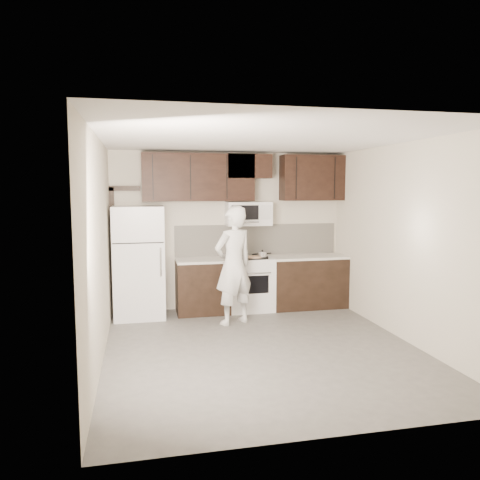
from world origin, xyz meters
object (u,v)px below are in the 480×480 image
object	(u,v)px
refrigerator	(139,262)
person	(234,265)
microwave	(248,214)
stove	(250,283)

from	to	relation	value
refrigerator	person	xyz separation A→B (m)	(1.42, -0.70, 0.01)
microwave	stove	bearing A→B (deg)	-89.90
stove	person	world-z (taller)	person
stove	microwave	xyz separation A→B (m)	(-0.00, 0.12, 1.19)
microwave	person	distance (m)	1.22
stove	refrigerator	bearing A→B (deg)	-178.49
microwave	refrigerator	xyz separation A→B (m)	(-1.85, -0.17, -0.75)
microwave	person	world-z (taller)	microwave
person	stove	bearing A→B (deg)	-144.62
stove	refrigerator	size ratio (longest dim) A/B	0.52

